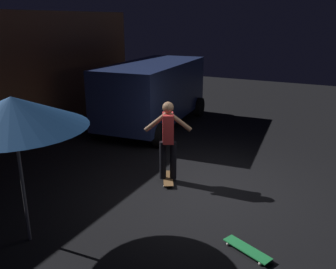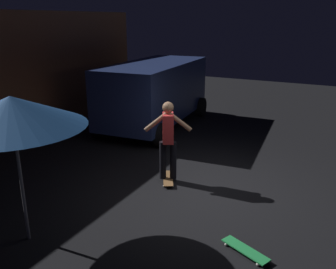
# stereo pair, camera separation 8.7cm
# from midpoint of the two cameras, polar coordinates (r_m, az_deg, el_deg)

# --- Properties ---
(ground_plane) EXTENTS (28.00, 28.00, 0.00)m
(ground_plane) POSITION_cam_midpoint_polar(r_m,az_deg,el_deg) (7.36, 6.40, -8.94)
(ground_plane) COLOR black
(parked_van) EXTENTS (4.75, 2.56, 2.03)m
(parked_van) POSITION_cam_midpoint_polar(r_m,az_deg,el_deg) (11.35, -2.57, 7.02)
(parked_van) COLOR navy
(parked_van) RESTS_ON ground_plane
(patio_umbrella) EXTENTS (2.10, 2.10, 2.30)m
(patio_umbrella) POSITION_cam_midpoint_polar(r_m,az_deg,el_deg) (5.48, -23.99, 3.25)
(patio_umbrella) COLOR slate
(patio_umbrella) RESTS_ON ground_plane
(skateboard_ridden) EXTENTS (0.78, 0.55, 0.07)m
(skateboard_ridden) POSITION_cam_midpoint_polar(r_m,az_deg,el_deg) (7.71, -0.32, -7.05)
(skateboard_ridden) COLOR olive
(skateboard_ridden) RESTS_ON ground_plane
(skateboard_spare) EXTENTS (0.50, 0.79, 0.07)m
(skateboard_spare) POSITION_cam_midpoint_polar(r_m,az_deg,el_deg) (5.69, 12.07, -17.51)
(skateboard_spare) COLOR green
(skateboard_spare) RESTS_ON ground_plane
(skater) EXTENTS (0.55, 0.90, 1.67)m
(skater) POSITION_cam_midpoint_polar(r_m,az_deg,el_deg) (7.35, -0.34, -0.10)
(skater) COLOR black
(skater) RESTS_ON skateboard_ridden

